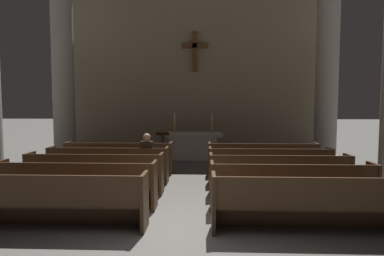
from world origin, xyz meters
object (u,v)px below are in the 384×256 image
pew_right_row_1 (310,204)px  pew_right_row_4 (270,166)px  pew_left_row_2 (77,185)px  column_right_second (327,71)px  pew_left_row_1 (52,201)px  lectern (163,149)px  column_left_second (63,72)px  lone_worshipper (148,157)px  altar (193,145)px  candlestick_right (212,126)px  pew_right_row_5 (262,159)px  candlestick_left (175,126)px  pew_left_row_4 (109,165)px  pew_right_row_3 (279,175)px  pew_left_row_5 (119,158)px  pew_right_row_2 (292,187)px  pew_left_row_3 (95,173)px

pew_right_row_1 → pew_right_row_4: bearing=90.0°
pew_left_row_2 → column_right_second: bearing=39.1°
pew_left_row_1 → pew_right_row_1: 4.24m
lectern → pew_right_row_1: bearing=-61.4°
column_right_second → lectern: column_right_second is taller
column_left_second → lone_worshipper: (3.72, -3.45, -2.58)m
pew_left_row_1 → altar: altar is taller
candlestick_right → pew_right_row_4: bearing=-69.1°
pew_right_row_5 → candlestick_left: 3.94m
pew_left_row_4 → column_right_second: (6.93, 3.49, 2.79)m
altar → candlestick_right: size_ratio=3.00×
pew_right_row_3 → pew_right_row_4: 1.07m
pew_right_row_1 → candlestick_right: 7.12m
pew_right_row_4 → lectern: 4.01m
column_right_second → pew_left_row_5: bearing=-160.8°
pew_left_row_2 → altar: altar is taller
pew_right_row_5 → altar: bearing=128.7°
column_right_second → candlestick_right: bearing=176.8°
pew_right_row_2 → column_left_second: 9.36m
column_right_second → pew_right_row_5: bearing=-138.0°
pew_right_row_2 → pew_left_row_5: bearing=142.8°
pew_left_row_4 → pew_right_row_3: 4.38m
pew_left_row_4 → pew_left_row_5: 1.07m
pew_right_row_3 → column_right_second: size_ratio=0.47×
pew_right_row_2 → altar: (-2.12, 5.86, 0.06)m
candlestick_left → lone_worshipper: 3.74m
pew_left_row_1 → pew_left_row_4: bearing=90.0°
pew_right_row_5 → altar: 3.39m
pew_left_row_5 → lone_worshipper: size_ratio=2.40×
candlestick_left → pew_left_row_1: bearing=-101.6°
candlestick_left → candlestick_right: (1.40, 0.00, 0.00)m
pew_left_row_2 → altar: size_ratio=1.44×
pew_left_row_5 → pew_right_row_2: (4.24, -3.22, 0.00)m
pew_left_row_4 → lone_worshipper: (1.04, 0.04, 0.22)m
pew_left_row_2 → pew_right_row_1: (4.24, -1.07, 0.00)m
pew_left_row_4 → column_left_second: 5.21m
pew_left_row_4 → pew_right_row_1: size_ratio=1.00×
pew_right_row_3 → candlestick_right: candlestick_right is taller
column_right_second → pew_left_row_1: bearing=-136.0°
pew_right_row_3 → column_left_second: bearing=146.7°
lectern → pew_right_row_2: bearing=-56.2°
pew_left_row_2 → pew_left_row_1: bearing=-90.0°
pew_left_row_4 → pew_right_row_4: 4.24m
pew_right_row_5 → candlestick_left: candlestick_left is taller
pew_left_row_1 → pew_right_row_4: 5.33m
pew_right_row_3 → lectern: lectern is taller
pew_left_row_4 → candlestick_right: 4.73m
pew_right_row_3 → pew_left_row_3: bearing=180.0°
pew_right_row_1 → lone_worshipper: bearing=134.6°
candlestick_right → pew_right_row_5: bearing=-61.7°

